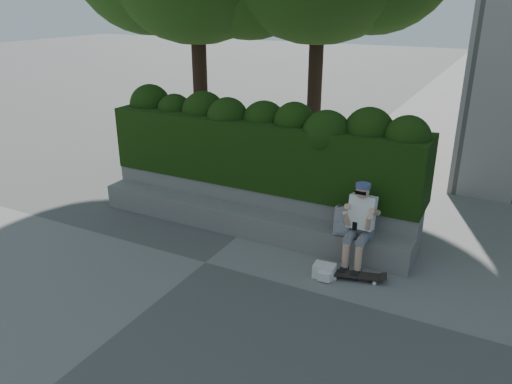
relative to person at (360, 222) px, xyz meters
The scene contains 8 objects.
ground 2.55m from the person, 153.95° to the right, with size 80.00×80.00×0.00m, color slate.
bench_ledge 2.26m from the person, behind, with size 6.00×0.45×0.45m, color gray.
planter_wall 2.31m from the person, 163.28° to the left, with size 6.00×0.50×0.75m, color gray.
hedge 2.43m from the person, 158.04° to the left, with size 6.00×1.00×1.20m, color black.
person is the anchor object (origin of this frame).
skateboard 0.82m from the person, 76.60° to the right, with size 0.86×0.41×0.09m.
backpack_plaid 0.30m from the person, 163.83° to the left, with size 0.31×0.16×0.45m, color #B3B3B8.
backpack_ground 0.94m from the person, 119.18° to the right, with size 0.32×0.23×0.21m, color white.
Camera 1 is at (4.02, -5.89, 4.00)m, focal length 35.00 mm.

